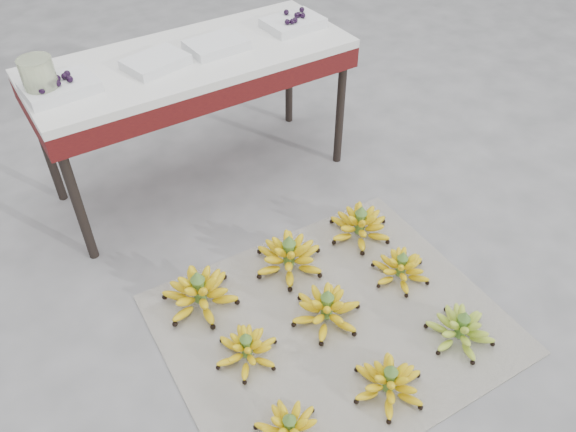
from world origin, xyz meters
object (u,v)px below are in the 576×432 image
bunch_front_left (289,429)px  tray_left (156,62)px  newspaper_mat (332,324)px  bunch_mid_right (401,268)px  bunch_front_right (461,329)px  tray_right (216,45)px  bunch_back_right (360,225)px  tray_far_right (293,23)px  glass_jar (39,78)px  bunch_mid_left (247,349)px  bunch_mid_center (327,309)px  bunch_back_left (200,293)px  bunch_back_center (289,256)px  bunch_front_center (389,382)px  tray_far_left (60,87)px  vendor_table (192,70)px

bunch_front_left → tray_left: size_ratio=0.98×
newspaper_mat → bunch_mid_right: bunch_mid_right is taller
bunch_front_right → tray_right: tray_right is taller
bunch_front_left → bunch_back_right: (0.79, 0.64, 0.01)m
bunch_back_right → tray_far_right: (0.13, 0.76, 0.64)m
newspaper_mat → glass_jar: (-0.63, 1.07, 0.76)m
bunch_front_right → tray_far_right: size_ratio=1.15×
bunch_mid_left → tray_far_right: size_ratio=0.96×
bunch_mid_left → bunch_back_right: 0.81m
tray_left → tray_right: same height
bunch_front_left → bunch_mid_center: bunch_mid_center is taller
newspaper_mat → bunch_back_left: (-0.38, 0.37, 0.07)m
tray_far_right → glass_jar: 1.16m
bunch_front_right → bunch_back_center: size_ratio=0.85×
bunch_front_center → glass_jar: 1.69m
newspaper_mat → bunch_front_right: size_ratio=3.96×
bunch_mid_center → tray_left: tray_left is taller
tray_far_left → tray_right: 0.68m
bunch_mid_right → tray_far_right: tray_far_right is taller
tray_far_left → bunch_back_left: bearing=-75.7°
bunch_front_center → bunch_mid_center: bunch_mid_center is taller
newspaper_mat → bunch_back_right: (0.40, 0.34, 0.06)m
bunch_mid_center → tray_right: 1.24m
vendor_table → bunch_mid_center: bearing=-90.4°
bunch_front_left → tray_far_left: bearing=85.1°
newspaper_mat → tray_far_left: (-0.56, 1.07, 0.70)m
bunch_mid_right → bunch_back_right: size_ratio=1.00×
bunch_front_right → bunch_back_left: (-0.75, 0.68, 0.01)m
bunch_back_left → tray_far_right: bearing=36.2°
bunch_mid_right → vendor_table: 1.25m
bunch_front_center → bunch_front_right: bunch_front_center is taller
bunch_back_right → newspaper_mat: bearing=-134.2°
newspaper_mat → bunch_front_left: 0.49m
bunch_mid_center → tray_right: size_ratio=1.40×
bunch_front_left → tray_left: (0.22, 1.37, 0.65)m
bunch_mid_right → bunch_back_center: (-0.36, 0.30, 0.01)m
tray_far_left → bunch_front_right: bearing=-56.2°
newspaper_mat → bunch_back_right: size_ratio=4.08×
bunch_front_left → tray_far_right: bearing=44.4°
bunch_back_center → tray_far_right: 1.11m
bunch_back_center → tray_far_left: tray_far_left is taller
bunch_front_right → bunch_back_right: size_ratio=1.03×
tray_left → tray_far_right: bearing=1.8°
tray_far_left → tray_left: bearing=0.5°
bunch_back_left → tray_far_left: size_ratio=1.10×
tray_far_left → tray_right: tray_far_left is taller
vendor_table → tray_left: tray_left is taller
bunch_mid_left → bunch_back_center: (0.38, 0.30, 0.01)m
vendor_table → glass_jar: (-0.63, -0.04, 0.16)m
bunch_front_right → glass_jar: glass_jar is taller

